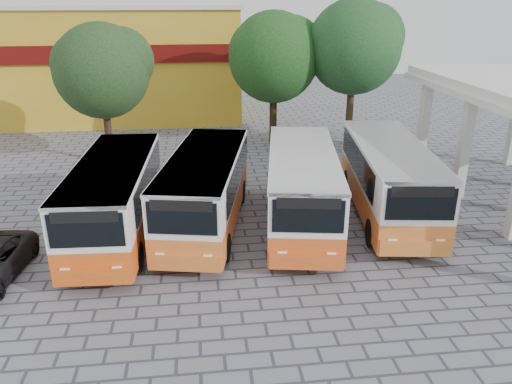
{
  "coord_description": "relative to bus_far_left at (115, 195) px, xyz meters",
  "views": [
    {
      "loc": [
        -4.17,
        -14.47,
        8.84
      ],
      "look_at": [
        -1.98,
        4.06,
        1.5
      ],
      "focal_mm": 35.0,
      "sensor_mm": 36.0,
      "label": 1
    }
  ],
  "objects": [
    {
      "name": "ground",
      "position": [
        7.46,
        -3.72,
        -1.77
      ],
      "size": [
        90.0,
        90.0,
        0.0
      ],
      "primitive_type": "plane",
      "color": "slate",
      "rests_on": "ground"
    },
    {
      "name": "shophouse_block",
      "position": [
        -3.54,
        22.26,
        2.4
      ],
      "size": [
        20.4,
        10.4,
        8.3
      ],
      "color": "gold",
      "rests_on": "ground"
    },
    {
      "name": "bus_far_left",
      "position": [
        0.0,
        0.0,
        0.0
      ],
      "size": [
        2.96,
        8.57,
        3.05
      ],
      "rotation": [
        0.0,
        0.0,
        -0.05
      ],
      "color": "#E15211",
      "rests_on": "ground"
    },
    {
      "name": "bus_centre_left",
      "position": [
        3.46,
        0.45,
        -0.0
      ],
      "size": [
        4.15,
        8.85,
        3.05
      ],
      "rotation": [
        0.0,
        0.0,
        -0.19
      ],
      "color": "orange",
      "rests_on": "ground"
    },
    {
      "name": "bus_centre_right",
      "position": [
        7.32,
        0.16,
        0.03
      ],
      "size": [
        3.97,
        8.95,
        3.1
      ],
      "rotation": [
        0.0,
        0.0,
        -0.16
      ],
      "color": "#E55719",
      "rests_on": "ground"
    },
    {
      "name": "bus_far_right",
      "position": [
        11.15,
        0.68,
        0.06
      ],
      "size": [
        3.8,
        9.04,
        3.15
      ],
      "rotation": [
        0.0,
        0.0,
        -0.13
      ],
      "color": "orange",
      "rests_on": "ground"
    },
    {
      "name": "tree_left",
      "position": [
        -1.65,
        9.75,
        3.52
      ],
      "size": [
        5.32,
        5.07,
        7.65
      ],
      "color": "#3D291C",
      "rests_on": "ground"
    },
    {
      "name": "tree_middle",
      "position": [
        8.08,
        12.54,
        3.81
      ],
      "size": [
        5.75,
        5.48,
        8.14
      ],
      "color": "black",
      "rests_on": "ground"
    },
    {
      "name": "tree_right",
      "position": [
        12.83,
        11.83,
        4.43
      ],
      "size": [
        5.93,
        5.65,
        8.84
      ],
      "color": "#463320",
      "rests_on": "ground"
    }
  ]
}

